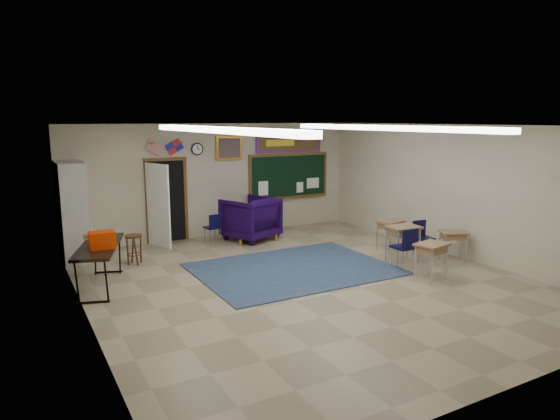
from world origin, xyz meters
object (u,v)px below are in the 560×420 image
student_desk_front_right (390,234)px  folding_table (100,264)px  wooden_stool (134,249)px  wingback_armchair (250,218)px  student_desk_front_left (403,242)px

student_desk_front_right → folding_table: size_ratio=0.35×
student_desk_front_right → folding_table: folding_table is taller
student_desk_front_right → folding_table: 6.57m
student_desk_front_right → wooden_stool: (-5.64, 1.81, -0.07)m
student_desk_front_right → wingback_armchair: bearing=122.1°
wingback_armchair → student_desk_front_left: 4.09m
wingback_armchair → folding_table: folding_table is taller
folding_table → wooden_stool: size_ratio=3.19×
folding_table → wooden_stool: folding_table is taller
student_desk_front_left → folding_table: folding_table is taller
student_desk_front_left → folding_table: 6.27m
folding_table → student_desk_front_left: bearing=4.5°
wingback_armchair → folding_table: size_ratio=0.59×
student_desk_front_right → student_desk_front_left: bearing=-126.8°
wingback_armchair → folding_table: (-4.10, -2.05, -0.11)m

